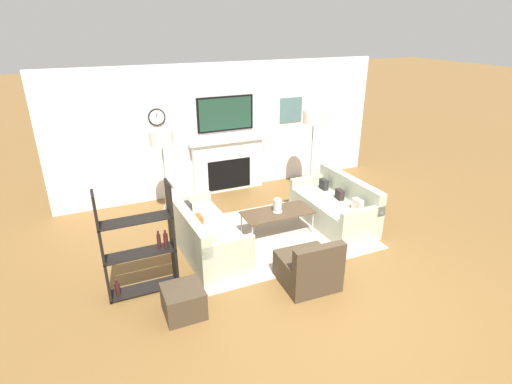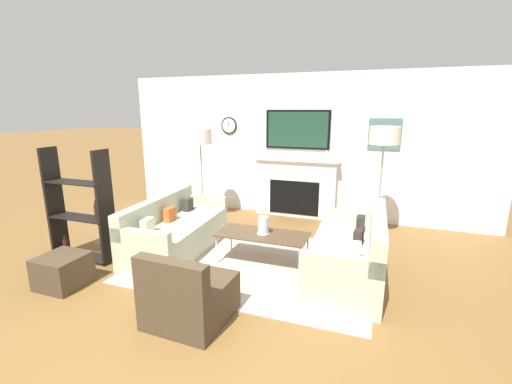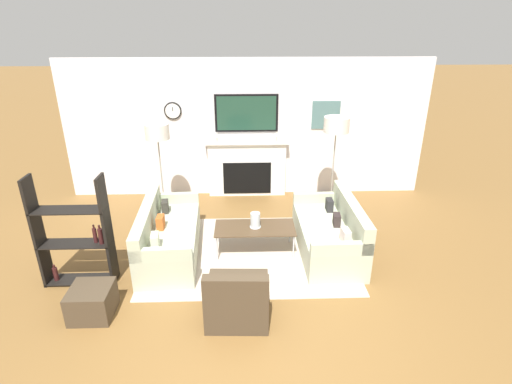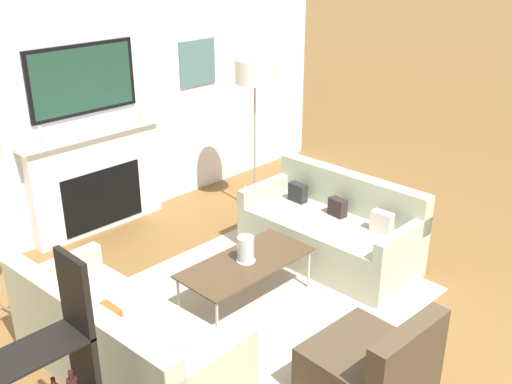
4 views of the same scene
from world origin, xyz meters
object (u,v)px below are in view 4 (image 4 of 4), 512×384
at_px(coffee_table, 246,264).
at_px(hurricane_candle, 246,251).
at_px(couch_left, 122,344).
at_px(couch_right, 331,232).
at_px(armchair, 371,371).
at_px(floor_lamp_right, 255,73).

distance_m(coffee_table, hurricane_candle, 0.13).
distance_m(couch_left, coffee_table, 1.33).
xyz_separation_m(couch_right, armchair, (-1.42, -1.45, -0.04)).
bearing_deg(floor_lamp_right, couch_left, -153.77).
bearing_deg(coffee_table, couch_right, -2.40).
relative_size(armchair, floor_lamp_right, 0.43).
xyz_separation_m(armchair, hurricane_candle, (0.26, 1.51, 0.27)).
bearing_deg(floor_lamp_right, couch_right, -101.92).
bearing_deg(floor_lamp_right, armchair, -121.19).
distance_m(armchair, coffee_table, 1.53).
xyz_separation_m(couch_left, hurricane_candle, (1.34, 0.06, 0.23)).
bearing_deg(couch_left, hurricane_candle, 2.65).
xyz_separation_m(coffee_table, floor_lamp_right, (1.45, 1.32, 1.26)).
relative_size(couch_right, floor_lamp_right, 0.97).
bearing_deg(coffee_table, armchair, -99.70).
relative_size(couch_left, hurricane_candle, 8.14).
height_order(couch_right, armchair, couch_right).
height_order(armchair, coffee_table, armchair).
height_order(couch_right, hurricane_candle, couch_right).
xyz_separation_m(couch_left, floor_lamp_right, (2.78, 1.37, 1.36)).
height_order(coffee_table, hurricane_candle, hurricane_candle).
xyz_separation_m(couch_right, floor_lamp_right, (0.29, 1.36, 1.35)).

